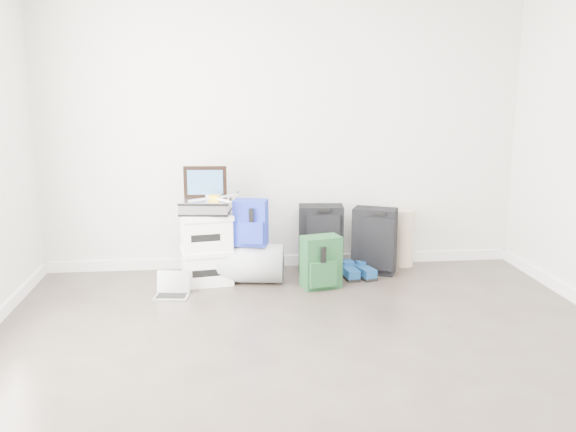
{
  "coord_description": "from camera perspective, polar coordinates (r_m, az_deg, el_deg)",
  "views": [
    {
      "loc": [
        -0.55,
        -3.19,
        1.73
      ],
      "look_at": [
        -0.02,
        1.9,
        0.62
      ],
      "focal_mm": 38.0,
      "sensor_mm": 36.0,
      "label": 1
    }
  ],
  "objects": [
    {
      "name": "shoes",
      "position": [
        5.62,
        6.44,
        -5.26
      ],
      "size": [
        0.31,
        0.32,
        0.1
      ],
      "rotation": [
        0.0,
        0.0,
        0.19
      ],
      "color": "black",
      "rests_on": "ground"
    },
    {
      "name": "blue_backpack",
      "position": [
        5.31,
        -3.5,
        -0.7
      ],
      "size": [
        0.32,
        0.27,
        0.4
      ],
      "rotation": [
        0.0,
        0.0,
        -0.25
      ],
      "color": "#1A27AD",
      "rests_on": "duffel_bag"
    },
    {
      "name": "drone",
      "position": [
        5.3,
        -6.89,
        1.71
      ],
      "size": [
        0.44,
        0.44,
        0.05
      ],
      "rotation": [
        0.0,
        0.0,
        -0.22
      ],
      "color": "yellow",
      "rests_on": "briefcase"
    },
    {
      "name": "painting",
      "position": [
        5.4,
        -7.76,
        3.16
      ],
      "size": [
        0.38,
        0.05,
        0.28
      ],
      "rotation": [
        0.0,
        0.0,
        -0.07
      ],
      "color": "black",
      "rests_on": "briefcase"
    },
    {
      "name": "rolled_rug",
      "position": [
        5.99,
        10.84,
        -2.04
      ],
      "size": [
        0.18,
        0.18,
        0.55
      ],
      "primitive_type": "cylinder",
      "color": "tan",
      "rests_on": "ground"
    },
    {
      "name": "room_envelope",
      "position": [
        3.25,
        3.85,
        12.08
      ],
      "size": [
        4.52,
        5.02,
        2.71
      ],
      "color": "silver",
      "rests_on": "ground"
    },
    {
      "name": "green_backpack",
      "position": [
        5.28,
        3.12,
        -4.43
      ],
      "size": [
        0.36,
        0.3,
        0.45
      ],
      "rotation": [
        0.0,
        0.0,
        0.24
      ],
      "color": "#143818",
      "rests_on": "ground"
    },
    {
      "name": "large_suitcase",
      "position": [
        5.7,
        3.09,
        -2.14
      ],
      "size": [
        0.43,
        0.3,
        0.63
      ],
      "rotation": [
        0.0,
        0.0,
        -0.1
      ],
      "color": "black",
      "rests_on": "ground"
    },
    {
      "name": "boxes_stack",
      "position": [
        5.43,
        -7.61,
        -3.0
      ],
      "size": [
        0.49,
        0.42,
        0.63
      ],
      "rotation": [
        0.0,
        0.0,
        0.17
      ],
      "color": "white",
      "rests_on": "ground"
    },
    {
      "name": "ground",
      "position": [
        3.67,
        3.5,
        -15.93
      ],
      "size": [
        5.0,
        5.0,
        0.0
      ],
      "primitive_type": "plane",
      "color": "#362C27",
      "rests_on": "ground"
    },
    {
      "name": "laptop",
      "position": [
        5.21,
        -10.77,
        -6.84
      ],
      "size": [
        0.3,
        0.24,
        0.2
      ],
      "rotation": [
        0.0,
        0.0,
        -0.14
      ],
      "color": "#B3B3B7",
      "rests_on": "ground"
    },
    {
      "name": "duffel_bag",
      "position": [
        5.44,
        -3.47,
        -4.42
      ],
      "size": [
        0.61,
        0.43,
        0.35
      ],
      "primitive_type": "cylinder",
      "rotation": [
        0.0,
        1.57,
        -0.16
      ],
      "color": "#9A9DA2",
      "rests_on": "ground"
    },
    {
      "name": "briefcase",
      "position": [
        5.34,
        -7.73,
        0.86
      ],
      "size": [
        0.45,
        0.36,
        0.12
      ],
      "primitive_type": "cube",
      "rotation": [
        0.0,
        0.0,
        -0.12
      ],
      "color": "#B2B2B7",
      "rests_on": "boxes_stack"
    },
    {
      "name": "carry_on",
      "position": [
        5.71,
        8.11,
        -2.32
      ],
      "size": [
        0.45,
        0.39,
        0.61
      ],
      "rotation": [
        0.0,
        0.0,
        -0.42
      ],
      "color": "black",
      "rests_on": "ground"
    }
  ]
}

